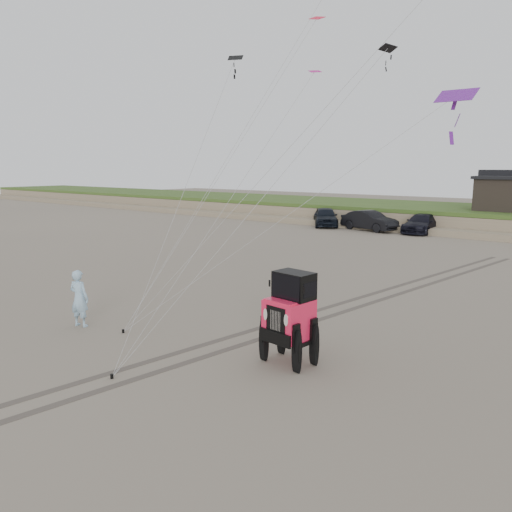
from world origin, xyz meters
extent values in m
plane|color=#6B6054|center=(0.00, 0.00, 0.00)|extent=(160.00, 160.00, 0.00)
cube|color=#7A6B54|center=(0.00, 38.00, 0.70)|extent=(160.00, 12.00, 1.40)
cube|color=#2D4719|center=(0.00, 38.00, 1.55)|extent=(160.00, 12.00, 0.35)
cube|color=#7A6B54|center=(0.00, 31.50, 0.25)|extent=(160.00, 3.50, 0.50)
imported|color=black|center=(-12.38, 30.19, 0.86)|extent=(4.56, 5.29, 1.72)
imported|color=black|center=(-7.87, 29.87, 0.83)|extent=(5.33, 2.94, 1.66)
imported|color=black|center=(-3.88, 31.15, 0.75)|extent=(2.47, 5.33, 1.51)
imported|color=#85A2CD|center=(-3.88, 0.03, 0.98)|extent=(0.82, 0.65, 1.95)
cube|color=black|center=(-1.45, 5.34, 9.20)|extent=(0.60, 0.50, 0.22)
cube|color=black|center=(4.28, 5.56, 8.77)|extent=(0.47, 0.57, 0.18)
cube|color=red|center=(-0.52, 9.29, 11.22)|extent=(0.71, 0.51, 0.31)
cube|color=#65198D|center=(5.10, 9.51, 7.79)|extent=(1.37, 0.79, 0.51)
cube|color=#C81989|center=(-0.59, 9.32, 9.19)|extent=(0.51, 0.56, 0.17)
cylinder|color=black|center=(-2.18, 0.50, 0.06)|extent=(0.08, 0.08, 0.12)
cylinder|color=black|center=(0.55, -1.87, 0.06)|extent=(0.08, 0.08, 0.12)
cube|color=#4C443D|center=(1.60, 8.00, 0.00)|extent=(4.42, 29.74, 0.01)
cube|color=#4C443D|center=(2.40, 8.00, 0.00)|extent=(4.42, 29.74, 0.01)
camera|label=1|loc=(10.95, -8.92, 5.35)|focal=35.00mm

